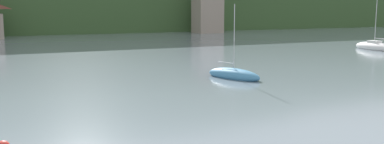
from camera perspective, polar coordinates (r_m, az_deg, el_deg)
name	(u,v)px	position (r m, az deg, el deg)	size (l,w,h in m)	color
shore_building_eastcentral	(208,9)	(95.99, 2.04, 8.25)	(5.86, 5.17, 10.80)	gray
sailboat_mid_1	(234,75)	(35.14, 5.45, -0.39)	(3.33, 5.32, 6.18)	teal
sailboat_far_4	(374,47)	(63.14, 22.65, 3.03)	(2.42, 6.82, 8.07)	white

